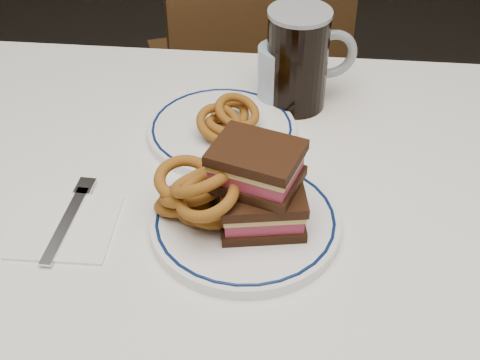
# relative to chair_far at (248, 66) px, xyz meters

# --- Properties ---
(dining_table) EXTENTS (1.27, 0.87, 0.75)m
(dining_table) POSITION_rel_chair_far_xyz_m (-0.02, -0.79, 0.13)
(dining_table) COLOR white
(dining_table) RESTS_ON floor
(chair_far) EXTENTS (0.56, 0.56, 0.95)m
(chair_far) POSITION_rel_chair_far_xyz_m (0.00, 0.00, 0.00)
(chair_far) COLOR #432E15
(chair_far) RESTS_ON floor
(main_plate) EXTENTS (0.26, 0.26, 0.02)m
(main_plate) POSITION_rel_chair_far_xyz_m (0.07, -0.84, 0.24)
(main_plate) COLOR white
(main_plate) RESTS_ON dining_table
(reuben_sandwich) EXTENTS (0.14, 0.12, 0.11)m
(reuben_sandwich) POSITION_rel_chair_far_xyz_m (0.09, -0.84, 0.31)
(reuben_sandwich) COLOR black
(reuben_sandwich) RESTS_ON main_plate
(onion_rings_main) EXTENTS (0.13, 0.13, 0.13)m
(onion_rings_main) POSITION_rel_chair_far_xyz_m (0.01, -0.84, 0.29)
(onion_rings_main) COLOR brown
(onion_rings_main) RESTS_ON main_plate
(ketchup_ramekin) EXTENTS (0.06, 0.06, 0.03)m
(ketchup_ramekin) POSITION_rel_chair_far_xyz_m (0.03, -0.77, 0.27)
(ketchup_ramekin) COLOR white
(ketchup_ramekin) RESTS_ON main_plate
(beer_mug) EXTENTS (0.15, 0.10, 0.17)m
(beer_mug) POSITION_rel_chair_far_xyz_m (0.13, -0.52, 0.32)
(beer_mug) COLOR black
(beer_mug) RESTS_ON dining_table
(water_glass) EXTENTS (0.07, 0.07, 0.11)m
(water_glass) POSITION_rel_chair_far_xyz_m (0.09, -0.53, 0.29)
(water_glass) COLOR #ADC8DF
(water_glass) RESTS_ON dining_table
(far_plate) EXTENTS (0.24, 0.24, 0.02)m
(far_plate) POSITION_rel_chair_far_xyz_m (0.01, -0.63, 0.24)
(far_plate) COLOR white
(far_plate) RESTS_ON dining_table
(onion_rings_far) EXTENTS (0.11, 0.11, 0.08)m
(onion_rings_far) POSITION_rel_chair_far_xyz_m (0.02, -0.64, 0.27)
(onion_rings_far) COLOR brown
(onion_rings_far) RESTS_ON far_plate
(napkin_fork) EXTENTS (0.14, 0.18, 0.01)m
(napkin_fork) POSITION_rel_chair_far_xyz_m (-0.17, -0.86, 0.24)
(napkin_fork) COLOR white
(napkin_fork) RESTS_ON dining_table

